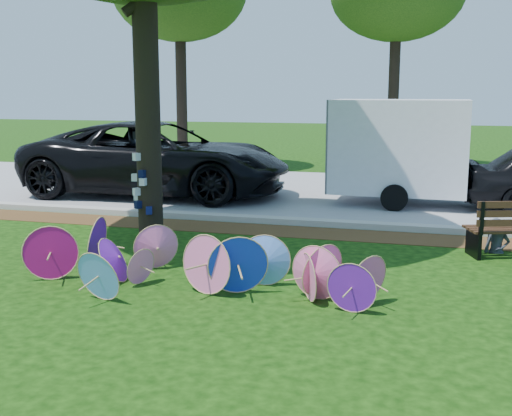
% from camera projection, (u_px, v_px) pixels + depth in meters
% --- Properties ---
extents(ground, '(90.00, 90.00, 0.00)m').
position_uv_depth(ground, '(175.00, 305.00, 7.98)').
color(ground, black).
rests_on(ground, ground).
extents(mulch_strip, '(90.00, 1.00, 0.01)m').
position_uv_depth(mulch_strip, '(266.00, 230.00, 12.25)').
color(mulch_strip, '#472D16').
rests_on(mulch_strip, ground).
extents(curb, '(90.00, 0.30, 0.12)m').
position_uv_depth(curb, '(274.00, 220.00, 12.90)').
color(curb, '#B7B5AD').
rests_on(curb, ground).
extents(street, '(90.00, 8.00, 0.01)m').
position_uv_depth(street, '(312.00, 192.00, 16.85)').
color(street, gray).
rests_on(street, ground).
extents(parasol_pile, '(5.05, 2.03, 0.83)m').
position_uv_depth(parasol_pile, '(203.00, 263.00, 8.57)').
color(parasol_pile, '#639EFA').
rests_on(parasol_pile, ground).
extents(black_van, '(6.78, 3.27, 1.86)m').
position_uv_depth(black_van, '(157.00, 159.00, 16.23)').
color(black_van, black).
rests_on(black_van, ground).
extents(cargo_trailer, '(3.08, 1.99, 2.73)m').
position_uv_depth(cargo_trailer, '(400.00, 146.00, 14.86)').
color(cargo_trailer, white).
rests_on(cargo_trailer, ground).
extents(person_left, '(0.41, 0.28, 1.11)m').
position_uv_depth(person_left, '(499.00, 220.00, 10.45)').
color(person_left, '#3C4452').
rests_on(person_left, ground).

